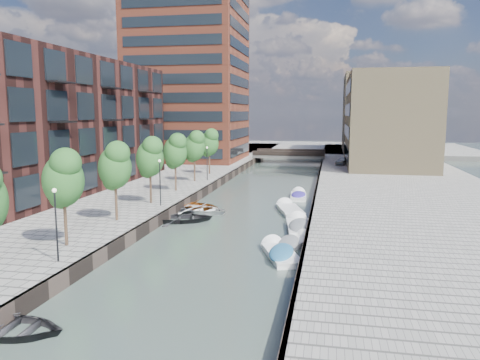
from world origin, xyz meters
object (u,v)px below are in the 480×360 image
(tree_3, at_px, (150,156))
(motorboat_2, at_px, (289,210))
(tree_6, at_px, (209,142))
(motorboat_3, at_px, (298,196))
(motorboat_4, at_px, (292,244))
(bridge, at_px, (289,155))
(sloop_1, at_px, (183,222))
(sloop_2, at_px, (195,209))
(sloop_4, at_px, (202,213))
(tree_5, at_px, (194,145))
(tree_2, at_px, (115,164))
(motorboat_0, at_px, (280,253))
(motorboat_1, at_px, (299,227))
(sloop_0, at_px, (12,334))
(sloop_3, at_px, (202,213))
(car, at_px, (343,161))
(tree_1, at_px, (63,177))
(tree_4, at_px, (175,150))

(tree_3, height_order, motorboat_2, tree_3)
(tree_6, bearing_deg, motorboat_3, -38.90)
(motorboat_3, relative_size, motorboat_4, 1.03)
(bridge, bearing_deg, sloop_1, -95.36)
(bridge, bearing_deg, sloop_2, -96.67)
(tree_6, distance_m, sloop_4, 20.84)
(tree_5, xyz_separation_m, sloop_1, (3.86, -16.48, -5.31))
(sloop_4, bearing_deg, motorboat_3, -51.91)
(bridge, bearing_deg, motorboat_3, -83.38)
(tree_2, distance_m, motorboat_3, 22.42)
(bridge, xyz_separation_m, sloop_4, (-4.03, -45.66, -1.39))
(sloop_4, height_order, motorboat_0, motorboat_0)
(sloop_1, xyz_separation_m, motorboat_1, (9.90, -0.82, 0.22))
(sloop_4, bearing_deg, sloop_0, 166.19)
(tree_5, distance_m, tree_6, 7.00)
(tree_6, bearing_deg, motorboat_0, -67.64)
(tree_6, distance_m, motorboat_0, 34.53)
(motorboat_1, bearing_deg, tree_2, -164.93)
(tree_3, bearing_deg, sloop_0, -82.45)
(sloop_3, bearing_deg, sloop_2, 53.05)
(sloop_4, bearing_deg, motorboat_0, -155.09)
(bridge, height_order, motorboat_3, bridge)
(motorboat_1, height_order, motorboat_2, motorboat_1)
(sloop_4, distance_m, car, 37.09)
(tree_6, xyz_separation_m, sloop_1, (3.86, -23.48, -5.31))
(sloop_4, bearing_deg, car, -31.91)
(tree_2, relative_size, tree_3, 1.00)
(sloop_3, distance_m, car, 37.15)
(sloop_1, bearing_deg, tree_3, 37.31)
(tree_3, height_order, car, tree_3)
(tree_1, xyz_separation_m, sloop_0, (3.10, -9.40, -5.31))
(sloop_1, distance_m, sloop_4, 3.87)
(tree_6, height_order, motorboat_0, tree_6)
(tree_3, relative_size, tree_6, 1.00)
(tree_2, height_order, tree_5, same)
(bridge, bearing_deg, sloop_0, -94.39)
(sloop_3, xyz_separation_m, sloop_4, (0.01, 0.06, 0.00))
(sloop_1, bearing_deg, tree_2, 119.57)
(bridge, distance_m, tree_4, 41.08)
(tree_2, distance_m, tree_5, 21.00)
(tree_3, height_order, sloop_4, tree_3)
(tree_5, bearing_deg, sloop_1, -76.83)
(bridge, distance_m, tree_1, 61.71)
(tree_5, xyz_separation_m, motorboat_4, (13.57, -22.11, -5.13))
(sloop_1, height_order, sloop_4, sloop_1)
(car, bearing_deg, motorboat_0, -74.84)
(tree_3, distance_m, tree_5, 14.00)
(tree_3, xyz_separation_m, car, (17.90, 35.87, -3.70))
(tree_6, xyz_separation_m, motorboat_0, (12.99, -31.58, -5.11))
(tree_2, relative_size, sloop_2, 1.20)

